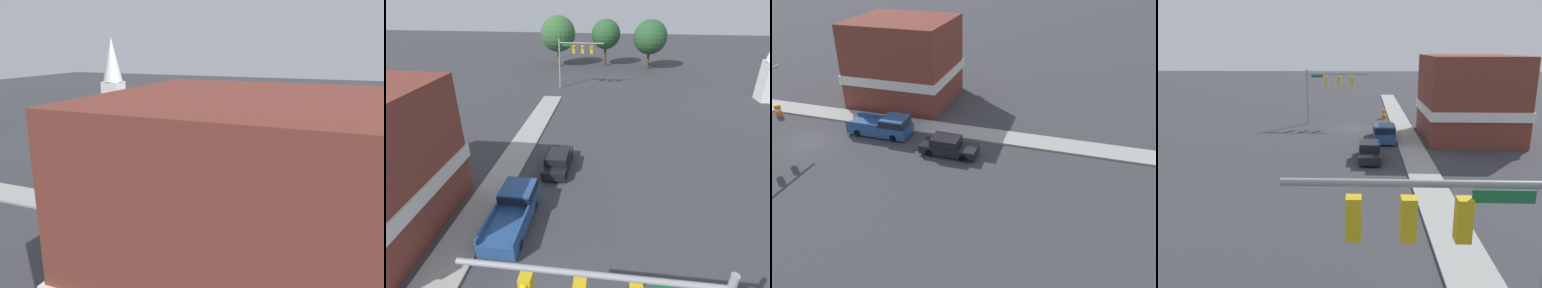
{
  "view_description": "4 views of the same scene",
  "coord_description": "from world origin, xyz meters",
  "views": [
    {
      "loc": [
        -23.3,
        1.73,
        9.86
      ],
      "look_at": [
        0.9,
        11.41,
        3.04
      ],
      "focal_mm": 35.0,
      "sensor_mm": 36.0,
      "label": 1
    },
    {
      "loc": [
        2.42,
        -8.19,
        12.78
      ],
      "look_at": [
        -0.2,
        13.06,
        1.83
      ],
      "focal_mm": 28.0,
      "sensor_mm": 36.0,
      "label": 2
    },
    {
      "loc": [
        23.06,
        21.01,
        15.5
      ],
      "look_at": [
        -0.21,
        13.93,
        2.0
      ],
      "focal_mm": 35.0,
      "sensor_mm": 36.0,
      "label": 3
    },
    {
      "loc": [
        -1.14,
        42.48,
        9.36
      ],
      "look_at": [
        -0.16,
        15.18,
        2.15
      ],
      "focal_mm": 35.0,
      "sensor_mm": 36.0,
      "label": 4
    }
  ],
  "objects": [
    {
      "name": "pickup_truck_parked",
      "position": [
        -3.24,
        5.74,
        0.91
      ],
      "size": [
        2.11,
        5.57,
        1.84
      ],
      "color": "black",
      "rests_on": "ground"
    },
    {
      "name": "car_lead",
      "position": [
        -1.7,
        12.12,
        0.78
      ],
      "size": [
        1.8,
        4.6,
        1.49
      ],
      "color": "black",
      "rests_on": "ground"
    },
    {
      "name": "sidewalk_curb",
      "position": [
        -5.7,
        0.0,
        0.07
      ],
      "size": [
        2.4,
        60.0,
        0.14
      ],
      "color": "#9E9E99",
      "rests_on": "ground"
    },
    {
      "name": "corner_brick_building",
      "position": [
        -11.93,
        3.89,
        4.09
      ],
      "size": [
        9.37,
        10.16,
        8.41
      ],
      "color": "brown",
      "rests_on": "ground"
    },
    {
      "name": "church_steeple",
      "position": [
        22.37,
        32.13,
        5.83
      ],
      "size": [
        2.76,
        2.76,
        11.15
      ],
      "color": "white",
      "rests_on": "ground"
    },
    {
      "name": "ground_plane",
      "position": [
        0.0,
        0.0,
        0.0
      ],
      "size": [
        200.0,
        200.0,
        0.0
      ],
      "primitive_type": "plane",
      "color": "#38383D"
    }
  ]
}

